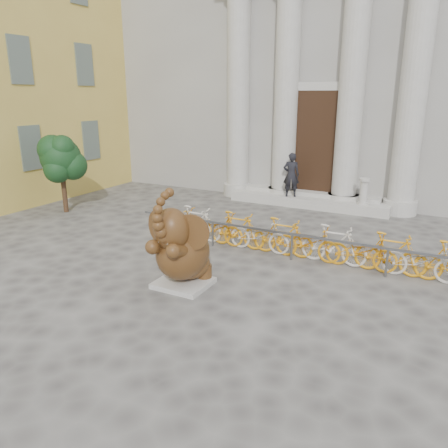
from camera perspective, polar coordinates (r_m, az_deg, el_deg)
The scene contains 8 objects.
ground at distance 8.90m, azimuth -7.75°, elevation -10.92°, with size 80.00×80.00×0.00m, color #474442.
classical_building at distance 21.88m, azimuth 16.49°, elevation 21.01°, with size 22.00×10.70×12.00m.
entrance_steps at distance 16.90m, azimuth 10.97°, elevation 2.97°, with size 6.00×1.20×0.36m, color #A8A59E.
elephant_statue at distance 9.51m, azimuth -5.57°, elevation -3.52°, with size 1.53×1.68×2.28m.
bike_rack at distance 11.43m, azimuth 9.21°, elevation -1.90°, with size 9.22×0.53×1.00m.
tree at distance 16.37m, azimuth -20.52°, elevation 7.99°, with size 1.58×1.44×2.75m.
pedestrian at distance 16.57m, azimuth 8.77°, elevation 6.37°, with size 0.60×0.39×1.65m, color black.
balustrade_post at distance 16.03m, azimuth 17.77°, elevation 3.96°, with size 0.38×0.38×0.92m.
Camera 1 is at (4.69, -6.35, 4.10)m, focal length 35.00 mm.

